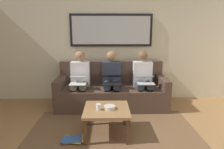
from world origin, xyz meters
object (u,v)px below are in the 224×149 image
Objects in this scene: person_left at (143,77)px; coffee_table at (107,112)px; magazine_stack at (73,139)px; cup at (98,107)px; bowl at (109,107)px; laptop_black at (112,79)px; laptop_silver at (145,80)px; person_middle at (112,78)px; couch at (112,91)px; person_right at (80,78)px; laptop_white at (78,80)px; framed_mirror at (111,30)px.

coffee_table is at bearing 57.27° from person_left.
cup is at bearing -158.83° from magazine_stack.
laptop_black is (-0.06, -0.94, 0.20)m from bowl.
person_left is at bearing -120.71° from bowl.
bowl is at bearing 86.63° from laptop_black.
person_left is at bearing -132.30° from magazine_stack.
person_middle is at bearing -20.91° from laptop_silver.
laptop_silver is (-0.64, 0.31, 0.31)m from couch.
person_right is at bearing -63.46° from bowl.
cup is at bearing 23.67° from coffee_table.
couch is at bearing -6.13° from person_left.
laptop_black is 0.34× the size of person_right.
laptop_black is 1.23× the size of magazine_stack.
person_left is at bearing -160.30° from laptop_black.
laptop_black is (0.00, 0.30, 0.32)m from couch.
couch reaches higher than cup.
person_right is 1.46m from magazine_stack.
laptop_silver is at bearing -126.90° from bowl.
cup is 1.29m from laptop_silver.
cup is (0.12, 0.05, 0.10)m from coffee_table.
person_right is at bearing -87.48° from magazine_stack.
coffee_table is 7.44× the size of cup.
cup is 1.06m from laptop_white.
person_middle is 1.57m from magazine_stack.
person_left is at bearing 173.87° from couch.
laptop_white is at bearing 90.00° from person_right.
framed_mirror is 2.00m from cup.
framed_mirror is at bearing -91.95° from bowl.
couch is at bearing -173.87° from person_right.
framed_mirror is (0.00, -0.39, 1.24)m from couch.
laptop_black is 1.39m from magazine_stack.
magazine_stack is at bearing 67.62° from couch.
bowl is at bearing 87.44° from couch.
laptop_silver is at bearing 153.92° from couch.
person_left is at bearing 144.48° from framed_mirror.
couch is at bearing -90.00° from laptop_black.
person_middle is 0.69m from laptop_white.
laptop_white is at bearing 0.10° from laptop_silver.
cup is at bearing 54.50° from person_left.
person_left is 1.91m from magazine_stack.
framed_mirror is at bearing -93.50° from coffee_table.
laptop_silver and laptop_white have the same top height.
laptop_black is (0.64, 0.23, 0.02)m from person_left.
framed_mirror is 10.55× the size of bowl.
laptop_black is (-0.10, -0.92, 0.28)m from coffee_table.
cup is 0.58m from magazine_stack.
framed_mirror reaches higher than person_left.
person_middle reaches higher than laptop_white.
couch reaches higher than bowl.
laptop_silver is at bearing -138.05° from magazine_stack.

